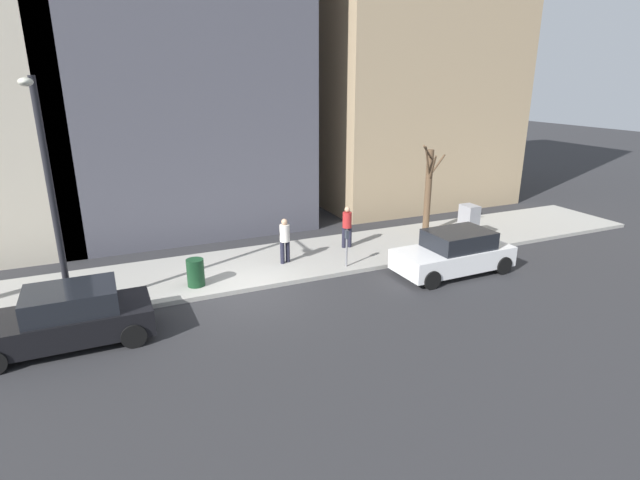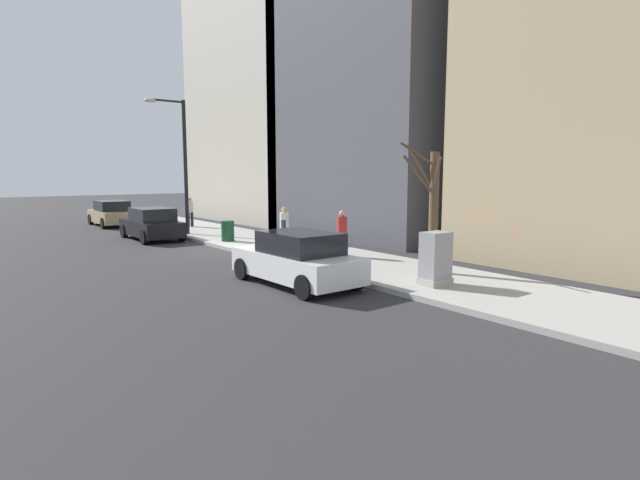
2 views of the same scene
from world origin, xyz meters
name	(u,v)px [view 1 (image 1 of 2)]	position (x,y,z in m)	size (l,w,h in m)	color
ground_plane	(247,293)	(0.00, 0.00, 0.00)	(120.00, 120.00, 0.00)	#2B2B2D
sidewalk	(231,270)	(2.00, 0.00, 0.07)	(4.00, 36.00, 0.15)	#9E9B93
parked_car_white	(454,253)	(-1.28, -7.19, 0.74)	(1.99, 4.24, 1.52)	white
parked_car_black	(67,318)	(-1.24, 5.07, 0.74)	(1.93, 4.20, 1.52)	black
parking_meter	(347,244)	(0.45, -3.83, 0.98)	(0.14, 0.10, 1.35)	slate
utility_box	(469,222)	(1.30, -9.97, 0.85)	(0.83, 0.61, 1.43)	#A8A399
streetlamp	(48,181)	(0.28, 5.10, 4.02)	(1.97, 0.32, 6.50)	black
bare_tree	(428,189)	(2.57, -8.75, 2.10)	(1.09, 1.34, 3.94)	brown
trash_bin	(196,273)	(0.90, 1.41, 0.60)	(0.56, 0.56, 0.90)	#14381E
pedestrian_near_meter	(347,225)	(2.33, -4.80, 1.09)	(0.36, 0.40, 1.66)	#1E1E2D
pedestrian_midblock	(285,238)	(1.70, -1.96, 1.09)	(0.36, 0.39, 1.66)	#1E1E2D
office_tower_left	(396,19)	(10.65, -11.87, 9.61)	(10.30, 10.30, 19.23)	tan
office_block_center	(168,59)	(10.76, 0.26, 7.42)	(10.53, 10.53, 14.84)	#4C4C56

